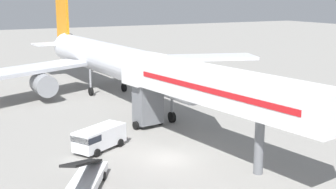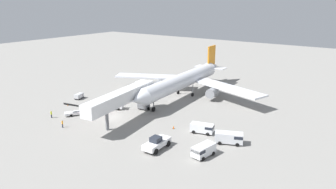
% 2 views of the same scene
% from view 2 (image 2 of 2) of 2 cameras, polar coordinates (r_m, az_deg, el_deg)
% --- Properties ---
extents(ground_plane, '(300.00, 300.00, 0.00)m').
position_cam_2_polar(ground_plane, '(73.96, -10.07, -4.14)').
color(ground_plane, gray).
extents(airplane_at_gate, '(46.73, 46.59, 12.06)m').
position_cam_2_polar(airplane_at_gate, '(88.32, 3.03, 2.61)').
color(airplane_at_gate, silver).
rests_on(airplane_at_gate, ground).
extents(jet_bridge, '(6.46, 22.86, 7.12)m').
position_cam_2_polar(jet_bridge, '(70.33, -7.95, -0.50)').
color(jet_bridge, silver).
rests_on(jet_bridge, ground).
extents(pushback_tug, '(2.83, 6.16, 2.42)m').
position_cam_2_polar(pushback_tug, '(57.81, -2.06, -8.78)').
color(pushback_tug, white).
rests_on(pushback_tug, ground).
extents(belt_loader_truck, '(5.09, 6.81, 3.26)m').
position_cam_2_polar(belt_loader_truck, '(77.39, -15.69, -2.96)').
color(belt_loader_truck, white).
rests_on(belt_loader_truck, ground).
extents(service_van_outer_left, '(5.58, 3.93, 2.17)m').
position_cam_2_polar(service_van_outer_left, '(60.83, 11.12, -7.63)').
color(service_van_outer_left, silver).
rests_on(service_van_outer_left, ground).
extents(service_van_near_left, '(2.92, 4.80, 2.05)m').
position_cam_2_polar(service_van_near_left, '(55.50, 6.39, -9.95)').
color(service_van_near_left, white).
rests_on(service_van_near_left, ground).
extents(service_van_rear_left, '(5.09, 4.01, 1.91)m').
position_cam_2_polar(service_van_rear_left, '(79.35, -9.96, -1.84)').
color(service_van_rear_left, white).
rests_on(service_van_rear_left, ground).
extents(service_van_rear_right, '(5.00, 2.98, 1.99)m').
position_cam_2_polar(service_van_rear_right, '(64.61, 6.31, -6.01)').
color(service_van_rear_right, white).
rests_on(service_van_rear_right, ground).
extents(baggage_cart_outer_right, '(2.09, 3.00, 1.44)m').
position_cam_2_polar(baggage_cart_outer_right, '(89.69, -15.81, -0.26)').
color(baggage_cart_outer_right, '#38383D').
rests_on(baggage_cart_outer_right, ground).
extents(ground_crew_worker_foreground, '(0.44, 0.44, 1.64)m').
position_cam_2_polar(ground_crew_worker_foreground, '(70.70, -18.59, -5.02)').
color(ground_crew_worker_foreground, '#1E2333').
rests_on(ground_crew_worker_foreground, ground).
extents(ground_crew_worker_midground, '(0.44, 0.44, 1.76)m').
position_cam_2_polar(ground_crew_worker_midground, '(77.21, -20.39, -3.32)').
color(ground_crew_worker_midground, '#1E2333').
rests_on(ground_crew_worker_midground, ground).
extents(safety_cone_alpha, '(0.40, 0.40, 0.62)m').
position_cam_2_polar(safety_cone_alpha, '(66.67, 1.02, -5.96)').
color(safety_cone_alpha, black).
rests_on(safety_cone_alpha, ground).
extents(safety_cone_bravo, '(0.45, 0.45, 0.68)m').
position_cam_2_polar(safety_cone_bravo, '(85.01, -17.66, -1.68)').
color(safety_cone_bravo, black).
rests_on(safety_cone_bravo, ground).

